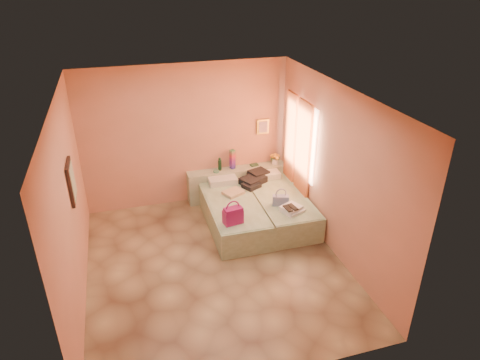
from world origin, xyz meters
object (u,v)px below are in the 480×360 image
at_px(bed_left, 233,214).
at_px(headboard_ledge, 237,183).
at_px(magenta_handbag, 233,215).
at_px(towel_stack, 292,209).
at_px(bed_right, 279,207).
at_px(flower_vase, 275,158).
at_px(water_bottle, 220,164).
at_px(green_book, 254,165).
at_px(blue_handbag, 281,200).

bearing_deg(bed_left, headboard_ledge, 71.02).
height_order(bed_left, magenta_handbag, magenta_handbag).
bearing_deg(towel_stack, bed_right, 89.74).
height_order(bed_right, flower_vase, flower_vase).
height_order(water_bottle, flower_vase, flower_vase).
height_order(water_bottle, magenta_handbag, water_bottle).
distance_m(water_bottle, magenta_handbag, 1.77).
distance_m(green_book, magenta_handbag, 2.01).
distance_m(headboard_ledge, magenta_handbag, 1.85).
relative_size(water_bottle, magenta_handbag, 0.81).
relative_size(water_bottle, towel_stack, 0.74).
distance_m(bed_left, bed_right, 0.90).
xyz_separation_m(headboard_ledge, magenta_handbag, (-0.57, -1.73, 0.32)).
xyz_separation_m(headboard_ledge, flower_vase, (0.82, -0.01, 0.46)).
height_order(headboard_ledge, blue_handbag, blue_handbag).
distance_m(bed_right, green_book, 1.18).
xyz_separation_m(flower_vase, towel_stack, (-0.30, -1.67, -0.24)).
distance_m(water_bottle, towel_stack, 1.92).
relative_size(bed_left, flower_vase, 7.24).
bearing_deg(bed_left, magenta_handbag, -105.48).
bearing_deg(headboard_ledge, flower_vase, -0.43).
distance_m(bed_left, water_bottle, 1.19).
bearing_deg(bed_right, bed_left, -179.33).
relative_size(flower_vase, towel_stack, 0.79).
bearing_deg(blue_handbag, towel_stack, -50.00).
distance_m(bed_left, towel_stack, 1.13).
xyz_separation_m(bed_right, blue_handbag, (-0.12, -0.34, 0.34)).
bearing_deg(towel_stack, bed_left, 145.24).
bearing_deg(green_book, bed_right, -91.33).
distance_m(headboard_ledge, towel_stack, 1.77).
distance_m(water_bottle, blue_handbag, 1.62).
distance_m(blue_handbag, towel_stack, 0.31).
bearing_deg(magenta_handbag, towel_stack, -6.61).
bearing_deg(towel_stack, blue_handbag, 111.90).
bearing_deg(flower_vase, green_book, 173.93).
height_order(bed_right, magenta_handbag, magenta_handbag).
xyz_separation_m(bed_right, water_bottle, (-0.88, 1.07, 0.53)).
distance_m(bed_left, magenta_handbag, 0.81).
xyz_separation_m(headboard_ledge, water_bottle, (-0.36, 0.02, 0.45)).
relative_size(magenta_handbag, towel_stack, 0.91).
height_order(bed_left, water_bottle, water_bottle).
relative_size(bed_right, water_bottle, 7.77).
bearing_deg(bed_right, water_bottle, 130.16).
distance_m(bed_right, blue_handbag, 0.50).
relative_size(water_bottle, blue_handbag, 0.89).
relative_size(flower_vase, magenta_handbag, 0.87).
xyz_separation_m(bed_right, green_book, (-0.15, 1.09, 0.41)).
xyz_separation_m(bed_right, magenta_handbag, (-1.10, -0.68, 0.40)).
relative_size(headboard_ledge, bed_right, 1.02).
bearing_deg(water_bottle, magenta_handbag, -97.00).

